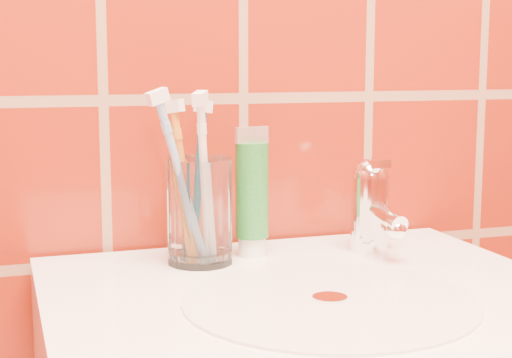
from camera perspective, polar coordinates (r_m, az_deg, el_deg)
name	(u,v)px	position (r m, az deg, el deg)	size (l,w,h in m)	color
glass_tumbler	(200,211)	(0.94, -4.11, -2.35)	(0.08, 0.08, 0.13)	white
toothpaste_tube	(252,196)	(0.97, -0.29, -1.24)	(0.05, 0.04, 0.16)	white
faucet	(371,202)	(1.00, 8.38, -1.68)	(0.05, 0.11, 0.12)	white
toothbrush_0	(182,181)	(0.91, -5.40, -0.16)	(0.08, 0.04, 0.22)	#75A4D0
toothbrush_1	(198,182)	(0.95, -4.23, -0.21)	(0.04, 0.04, 0.20)	#0D5270
toothbrush_2	(205,181)	(0.91, -3.76, -0.15)	(0.04, 0.05, 0.21)	white
toothbrush_3	(185,184)	(0.93, -5.21, -0.35)	(0.04, 0.04, 0.20)	orange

